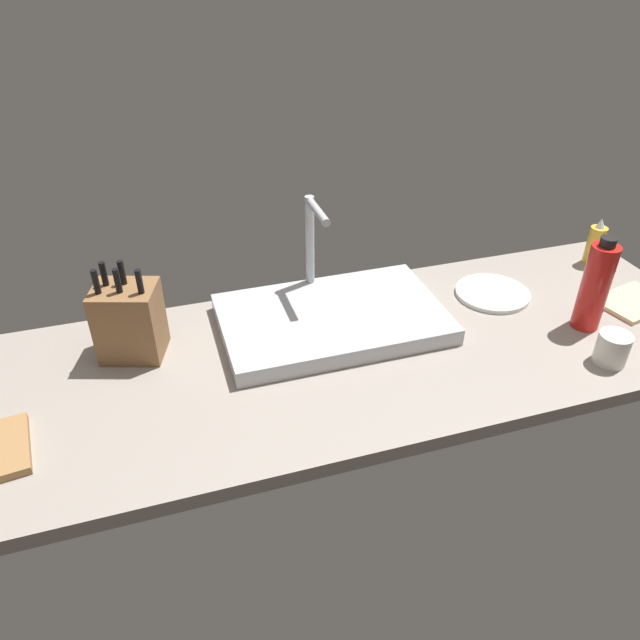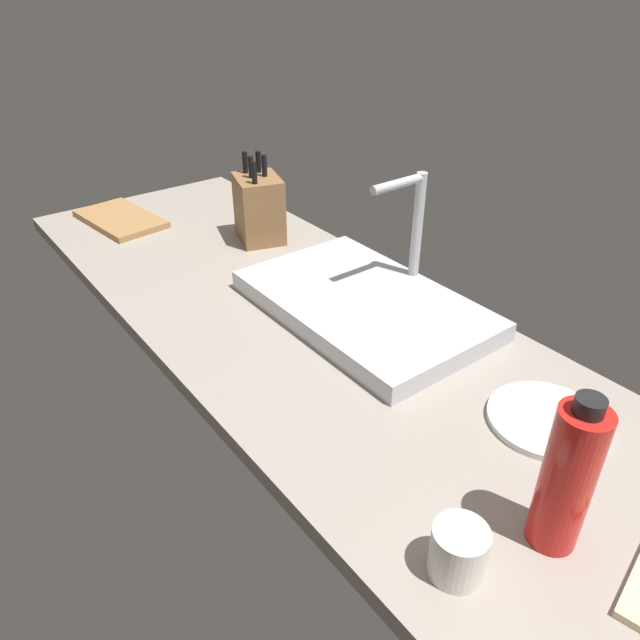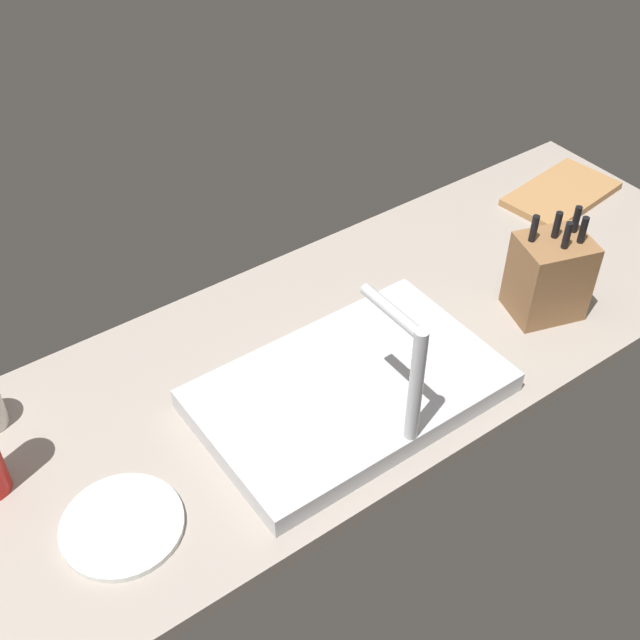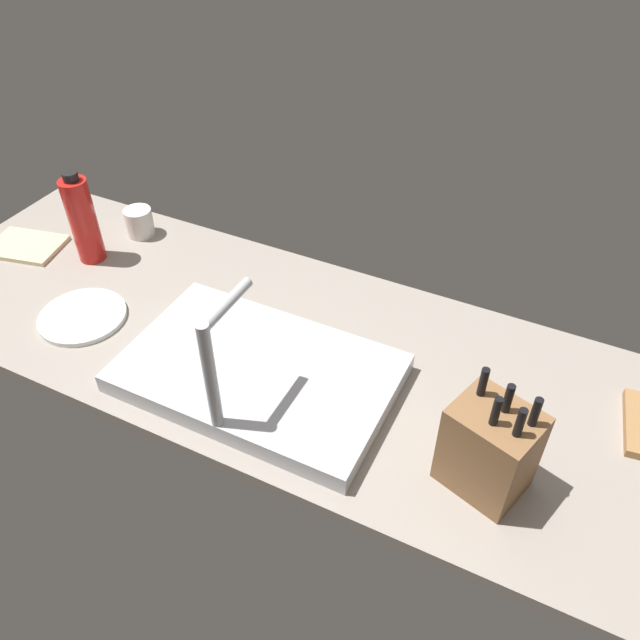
# 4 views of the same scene
# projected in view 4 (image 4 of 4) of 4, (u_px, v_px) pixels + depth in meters

# --- Properties ---
(countertop_slab) EXTENTS (1.99, 0.65, 0.04)m
(countertop_slab) POSITION_uv_depth(u_px,v_px,m) (299.00, 357.00, 1.39)
(countertop_slab) COLOR gray
(countertop_slab) RESTS_ON ground
(sink_basin) EXTENTS (0.56, 0.35, 0.04)m
(sink_basin) POSITION_uv_depth(u_px,v_px,m) (258.00, 373.00, 1.30)
(sink_basin) COLOR #B7BABF
(sink_basin) RESTS_ON countertop_slab
(faucet) EXTENTS (0.06, 0.15, 0.29)m
(faucet) POSITION_uv_depth(u_px,v_px,m) (215.00, 368.00, 1.10)
(faucet) COLOR #B7BABF
(faucet) RESTS_ON countertop_slab
(knife_block) EXTENTS (0.17, 0.15, 0.24)m
(knife_block) POSITION_uv_depth(u_px,v_px,m) (489.00, 448.00, 1.07)
(knife_block) COLOR brown
(knife_block) RESTS_ON countertop_slab
(water_bottle) EXTENTS (0.07, 0.07, 0.25)m
(water_bottle) POSITION_uv_depth(u_px,v_px,m) (83.00, 220.00, 1.57)
(water_bottle) COLOR red
(water_bottle) RESTS_ON countertop_slab
(dinner_plate) EXTENTS (0.20, 0.20, 0.01)m
(dinner_plate) POSITION_uv_depth(u_px,v_px,m) (83.00, 316.00, 1.46)
(dinner_plate) COLOR silver
(dinner_plate) RESTS_ON countertop_slab
(dish_towel) EXTENTS (0.21, 0.17, 0.01)m
(dish_towel) POSITION_uv_depth(u_px,v_px,m) (26.00, 246.00, 1.68)
(dish_towel) COLOR beige
(dish_towel) RESTS_ON countertop_slab
(coffee_mug) EXTENTS (0.07, 0.07, 0.08)m
(coffee_mug) POSITION_uv_depth(u_px,v_px,m) (139.00, 222.00, 1.71)
(coffee_mug) COLOR silver
(coffee_mug) RESTS_ON countertop_slab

